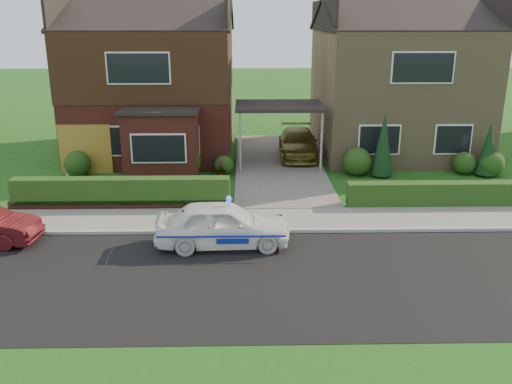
{
  "coord_description": "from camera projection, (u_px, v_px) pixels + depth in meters",
  "views": [
    {
      "loc": [
        -1.5,
        -12.49,
        6.37
      ],
      "look_at": [
        -1.17,
        3.5,
        1.19
      ],
      "focal_mm": 38.0,
      "sensor_mm": 36.0,
      "label": 1
    }
  ],
  "objects": [
    {
      "name": "house_left",
      "position": [
        155.0,
        73.0,
        25.81
      ],
      "size": [
        7.5,
        9.53,
        7.25
      ],
      "color": "maroon",
      "rests_on": "ground"
    },
    {
      "name": "house_right",
      "position": [
        395.0,
        76.0,
        26.17
      ],
      "size": [
        7.5,
        8.06,
        7.25
      ],
      "color": "#8F7958",
      "rests_on": "ground"
    },
    {
      "name": "shrub_right_near",
      "position": [
        357.0,
        162.0,
        22.69
      ],
      "size": [
        1.2,
        1.2,
        1.2
      ],
      "primitive_type": "sphere",
      "color": "#173811",
      "rests_on": "ground"
    },
    {
      "name": "hedge_right",
      "position": [
        452.0,
        207.0,
        19.08
      ],
      "size": [
        7.5,
        0.55,
        0.8
      ],
      "primitive_type": "cube",
      "color": "#173811",
      "rests_on": "ground"
    },
    {
      "name": "potted_plant_a",
      "position": [
        68.0,
        186.0,
        19.96
      ],
      "size": [
        0.54,
        0.47,
        0.86
      ],
      "primitive_type": "imported",
      "rotation": [
        0.0,
        0.0,
        0.42
      ],
      "color": "gray",
      "rests_on": "ground"
    },
    {
      "name": "driveway",
      "position": [
        278.0,
        164.0,
        24.32
      ],
      "size": [
        3.8,
        12.0,
        0.12
      ],
      "primitive_type": "cube",
      "color": "#666059",
      "rests_on": "ground"
    },
    {
      "name": "garage_door",
      "position": [
        85.0,
        149.0,
        22.86
      ],
      "size": [
        2.2,
        0.1,
        2.1
      ],
      "primitive_type": "cube",
      "color": "olive",
      "rests_on": "ground"
    },
    {
      "name": "shrub_left_near",
      "position": [
        224.0,
        165.0,
        22.83
      ],
      "size": [
        0.84,
        0.84,
        0.84
      ],
      "primitive_type": "sphere",
      "color": "#173811",
      "rests_on": "ground"
    },
    {
      "name": "dwarf_wall",
      "position": [
        121.0,
        205.0,
        18.74
      ],
      "size": [
        7.7,
        0.25,
        0.36
      ],
      "primitive_type": "cube",
      "color": "maroon",
      "rests_on": "ground"
    },
    {
      "name": "potted_plant_c",
      "position": [
        221.0,
        170.0,
        22.27
      ],
      "size": [
        0.53,
        0.53,
        0.77
      ],
      "primitive_type": "imported",
      "rotation": [
        0.0,
        0.0,
        1.29
      ],
      "color": "gray",
      "rests_on": "ground"
    },
    {
      "name": "shrub_left_far",
      "position": [
        77.0,
        164.0,
        22.57
      ],
      "size": [
        1.08,
        1.08,
        1.08
      ],
      "primitive_type": "sphere",
      "color": "#173811",
      "rests_on": "ground"
    },
    {
      "name": "shrub_right_far",
      "position": [
        491.0,
        163.0,
        22.63
      ],
      "size": [
        1.08,
        1.08,
        1.08
      ],
      "primitive_type": "sphere",
      "color": "#173811",
      "rests_on": "ground"
    },
    {
      "name": "sidewalk",
      "position": [
        291.0,
        219.0,
        17.76
      ],
      "size": [
        60.0,
        2.0,
        0.1
      ],
      "primitive_type": "cube",
      "color": "slate",
      "rests_on": "ground"
    },
    {
      "name": "kerb",
      "position": [
        294.0,
        231.0,
        16.76
      ],
      "size": [
        60.0,
        0.16,
        0.12
      ],
      "primitive_type": "cube",
      "color": "#9E9993",
      "rests_on": "ground"
    },
    {
      "name": "conifer_a",
      "position": [
        383.0,
        146.0,
        22.31
      ],
      "size": [
        0.9,
        0.9,
        2.6
      ],
      "primitive_type": "cone",
      "color": "black",
      "rests_on": "ground"
    },
    {
      "name": "shrub_right_mid",
      "position": [
        464.0,
        163.0,
        22.92
      ],
      "size": [
        0.96,
        0.96,
        0.96
      ],
      "primitive_type": "sphere",
      "color": "#173811",
      "rests_on": "ground"
    },
    {
      "name": "conifer_b",
      "position": [
        488.0,
        150.0,
        22.46
      ],
      "size": [
        0.9,
        0.9,
        2.2
      ],
      "primitive_type": "cone",
      "color": "black",
      "rests_on": "ground"
    },
    {
      "name": "road",
      "position": [
        304.0,
        278.0,
        13.87
      ],
      "size": [
        60.0,
        6.0,
        0.02
      ],
      "primitive_type": "cube",
      "color": "black",
      "rests_on": "ground"
    },
    {
      "name": "potted_plant_b",
      "position": [
        201.0,
        191.0,
        19.54
      ],
      "size": [
        0.53,
        0.49,
        0.79
      ],
      "primitive_type": "imported",
      "rotation": [
        0.0,
        0.0,
        0.38
      ],
      "color": "gray",
      "rests_on": "ground"
    },
    {
      "name": "police_car",
      "position": [
        223.0,
        225.0,
        15.62
      ],
      "size": [
        3.57,
        3.94,
        1.49
      ],
      "rotation": [
        0.0,
        0.0,
        1.61
      ],
      "color": "white",
      "rests_on": "ground"
    },
    {
      "name": "driveway_car",
      "position": [
        298.0,
        143.0,
        25.34
      ],
      "size": [
        1.92,
        4.39,
        1.26
      ],
      "primitive_type": "imported",
      "rotation": [
        0.0,
        0.0,
        -0.04
      ],
      "color": "brown",
      "rests_on": "driveway"
    },
    {
      "name": "shrub_left_mid",
      "position": [
        185.0,
        162.0,
        22.44
      ],
      "size": [
        1.32,
        1.32,
        1.32
      ],
      "primitive_type": "sphere",
      "color": "#173811",
      "rests_on": "ground"
    },
    {
      "name": "hedge_left",
      "position": [
        123.0,
        208.0,
        18.94
      ],
      "size": [
        7.5,
        0.55,
        0.9
      ],
      "primitive_type": "cube",
      "color": "#173811",
      "rests_on": "ground"
    },
    {
      "name": "ground",
      "position": [
        304.0,
        278.0,
        13.87
      ],
      "size": [
        120.0,
        120.0,
        0.0
      ],
      "primitive_type": "plane",
      "color": "#174813",
      "rests_on": "ground"
    },
    {
      "name": "carport_link",
      "position": [
        279.0,
        107.0,
        23.48
      ],
      "size": [
        3.8,
        3.0,
        2.77
      ],
      "color": "black",
      "rests_on": "ground"
    }
  ]
}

